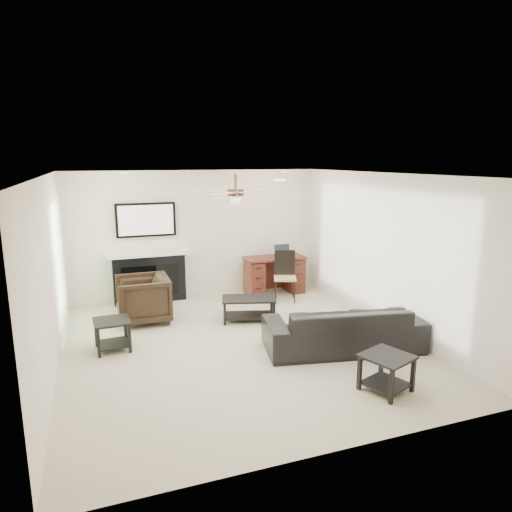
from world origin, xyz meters
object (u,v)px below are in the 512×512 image
(desk, at_px, (274,275))
(coffee_table, at_px, (249,309))
(sofa, at_px, (343,327))
(fireplace_unit, at_px, (148,253))
(armchair, at_px, (143,299))

(desk, bearing_deg, coffee_table, -126.73)
(sofa, distance_m, fireplace_unit, 4.07)
(armchair, relative_size, desk, 0.71)
(armchair, distance_m, coffee_table, 1.80)
(armchair, relative_size, coffee_table, 0.96)
(armchair, height_order, desk, armchair)
(coffee_table, relative_size, desk, 0.74)
(sofa, relative_size, desk, 1.85)
(sofa, height_order, coffee_table, sofa)
(fireplace_unit, height_order, desk, fireplace_unit)
(sofa, xyz_separation_m, armchair, (-2.60, 2.15, 0.06))
(sofa, relative_size, armchair, 2.60)
(coffee_table, distance_m, fireplace_unit, 2.33)
(sofa, distance_m, armchair, 3.37)
(fireplace_unit, bearing_deg, sofa, -54.11)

